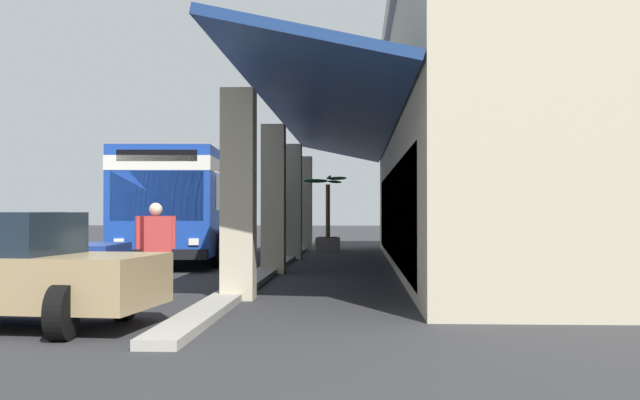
# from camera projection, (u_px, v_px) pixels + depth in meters

# --- Properties ---
(ground) EXTENTS (120.00, 120.00, 0.00)m
(ground) POSITION_uv_depth(u_px,v_px,m) (483.00, 268.00, 20.82)
(ground) COLOR #2D2D30
(curb_strip) EXTENTS (26.65, 0.50, 0.12)m
(curb_strip) POSITION_uv_depth(u_px,v_px,m) (279.00, 263.00, 21.69)
(curb_strip) COLOR #9E998E
(curb_strip) RESTS_ON ground
(plaza_building) EXTENTS (22.50, 16.61, 7.04)m
(plaza_building) POSITION_uv_depth(u_px,v_px,m) (637.00, 135.00, 21.28)
(plaza_building) COLOR #B2A88E
(plaza_building) RESTS_ON ground
(transit_bus) EXTENTS (11.34, 3.27, 3.34)m
(transit_bus) POSITION_uv_depth(u_px,v_px,m) (191.00, 199.00, 24.59)
(transit_bus) COLOR #193D9E
(transit_bus) RESTS_ON ground
(pedestrian) EXTENTS (0.44, 0.62, 1.62)m
(pedestrian) POSITION_uv_depth(u_px,v_px,m) (156.00, 246.00, 13.03)
(pedestrian) COLOR #726651
(pedestrian) RESTS_ON ground
(potted_palm) EXTENTS (1.44, 1.65, 2.81)m
(potted_palm) POSITION_uv_depth(u_px,v_px,m) (328.00, 233.00, 29.30)
(potted_palm) COLOR gray
(potted_palm) RESTS_ON ground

